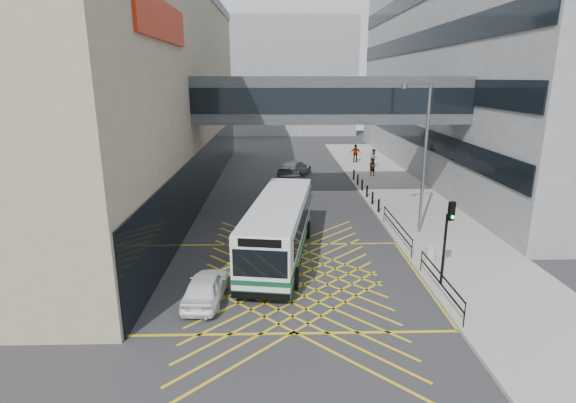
{
  "coord_description": "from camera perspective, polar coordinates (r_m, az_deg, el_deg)",
  "views": [
    {
      "loc": [
        -0.57,
        -18.82,
        8.9
      ],
      "look_at": [
        0.0,
        4.0,
        2.6
      ],
      "focal_mm": 28.0,
      "sensor_mm": 36.0,
      "label": 1
    }
  ],
  "objects": [
    {
      "name": "pedestrian_c",
      "position": [
        48.76,
        8.57,
        6.07
      ],
      "size": [
        1.13,
        0.55,
        1.9
      ],
      "primitive_type": "imported",
      "rotation": [
        0.0,
        0.0,
        3.13
      ],
      "color": "gray",
      "rests_on": "pavement"
    },
    {
      "name": "street_lamp",
      "position": [
        26.32,
        16.71,
        6.23
      ],
      "size": [
        1.88,
        0.86,
        8.47
      ],
      "rotation": [
        0.0,
        0.0,
        0.34
      ],
      "color": "slate",
      "rests_on": "pavement"
    },
    {
      "name": "car_white",
      "position": [
        19.02,
        -10.4,
        -10.59
      ],
      "size": [
        1.9,
        4.09,
        1.27
      ],
      "primitive_type": "imported",
      "rotation": [
        0.0,
        0.0,
        3.07
      ],
      "color": "white",
      "rests_on": "ground"
    },
    {
      "name": "litter_bin",
      "position": [
        23.02,
        17.61,
        -6.51
      ],
      "size": [
        0.49,
        0.49,
        0.84
      ],
      "primitive_type": "cylinder",
      "color": "#ADA89E",
      "rests_on": "pavement"
    },
    {
      "name": "pedestrian_a",
      "position": [
        42.12,
        10.66,
        4.33
      ],
      "size": [
        0.78,
        0.67,
        1.64
      ],
      "primitive_type": "imported",
      "rotation": [
        0.0,
        0.0,
        3.52
      ],
      "color": "gray",
      "rests_on": "pavement"
    },
    {
      "name": "car_dark",
      "position": [
        35.44,
        0.19,
        2.16
      ],
      "size": [
        3.01,
        5.22,
        1.54
      ],
      "primitive_type": "imported",
      "rotation": [
        0.0,
        0.0,
        3.38
      ],
      "color": "black",
      "rests_on": "ground"
    },
    {
      "name": "pavement",
      "position": [
        36.23,
        13.93,
        0.88
      ],
      "size": [
        6.0,
        54.0,
        0.16
      ],
      "primitive_type": "cube",
      "color": "#A09B92",
      "rests_on": "ground"
    },
    {
      "name": "building_whsmith",
      "position": [
        38.93,
        -28.72,
        12.27
      ],
      "size": [
        24.17,
        42.0,
        16.0
      ],
      "color": "tan",
      "rests_on": "ground"
    },
    {
      "name": "traffic_light",
      "position": [
        20.17,
        19.61,
        -3.6
      ],
      "size": [
        0.31,
        0.45,
        3.8
      ],
      "rotation": [
        0.0,
        0.0,
        0.38
      ],
      "color": "black",
      "rests_on": "pavement"
    },
    {
      "name": "car_silver",
      "position": [
        42.14,
        0.81,
        4.3
      ],
      "size": [
        3.79,
        5.37,
        1.54
      ],
      "primitive_type": "imported",
      "rotation": [
        0.0,
        0.0,
        2.76
      ],
      "color": "gray",
      "rests_on": "ground"
    },
    {
      "name": "ground",
      "position": [
        20.82,
        0.28,
        -9.87
      ],
      "size": [
        120.0,
        120.0,
        0.0
      ],
      "primitive_type": "plane",
      "color": "#333335"
    },
    {
      "name": "box_junction",
      "position": [
        20.82,
        0.28,
        -9.86
      ],
      "size": [
        12.0,
        9.0,
        0.01
      ],
      "color": "gold",
      "rests_on": "ground"
    },
    {
      "name": "pedestrian_b",
      "position": [
        46.14,
        10.86,
        5.41
      ],
      "size": [
        1.05,
        0.94,
        1.86
      ],
      "primitive_type": "imported",
      "rotation": [
        0.0,
        0.0,
        0.58
      ],
      "color": "gray",
      "rests_on": "pavement"
    },
    {
      "name": "building_far",
      "position": [
        78.83,
        -2.57,
        15.48
      ],
      "size": [
        28.0,
        16.0,
        18.0
      ],
      "primitive_type": "cube",
      "color": "gray",
      "rests_on": "ground"
    },
    {
      "name": "building_right",
      "position": [
        49.37,
        29.46,
        14.8
      ],
      "size": [
        24.09,
        44.0,
        20.0
      ],
      "color": "gray",
      "rests_on": "ground"
    },
    {
      "name": "bus",
      "position": [
        22.83,
        -1.1,
        -3.23
      ],
      "size": [
        3.99,
        10.86,
        2.98
      ],
      "rotation": [
        0.0,
        0.0,
        -0.15
      ],
      "color": "silver",
      "rests_on": "ground"
    },
    {
      "name": "bollards",
      "position": [
        35.48,
        9.69,
        1.69
      ],
      "size": [
        0.14,
        10.14,
        0.9
      ],
      "color": "black",
      "rests_on": "pavement"
    },
    {
      "name": "kerb_railings",
      "position": [
        23.1,
        15.65,
        -5.49
      ],
      "size": [
        0.05,
        12.54,
        1.0
      ],
      "color": "black",
      "rests_on": "pavement"
    },
    {
      "name": "skybridge",
      "position": [
        31.05,
        5.3,
        12.78
      ],
      "size": [
        20.0,
        4.1,
        3.0
      ],
      "color": "#373C41",
      "rests_on": "ground"
    }
  ]
}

